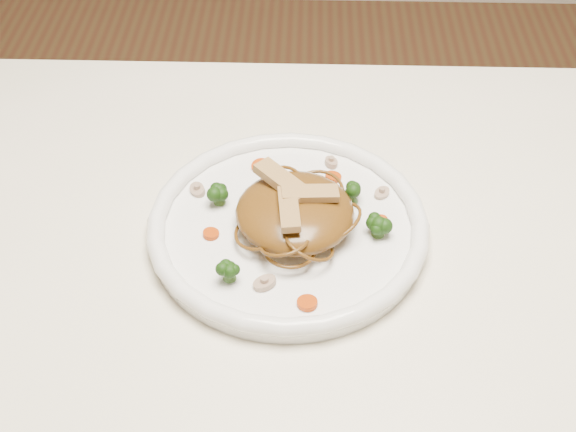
{
  "coord_description": "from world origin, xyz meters",
  "views": [
    {
      "loc": [
        -0.04,
        -0.55,
        1.36
      ],
      "look_at": [
        -0.06,
        0.05,
        0.78
      ],
      "focal_mm": 47.81,
      "sensor_mm": 36.0,
      "label": 1
    }
  ],
  "objects": [
    {
      "name": "table",
      "position": [
        0.0,
        0.0,
        0.65
      ],
      "size": [
        1.2,
        0.8,
        0.75
      ],
      "color": "white",
      "rests_on": "ground"
    },
    {
      "name": "chicken_b",
      "position": [
        -0.07,
        0.07,
        0.81
      ],
      "size": [
        0.07,
        0.07,
        0.01
      ],
      "primitive_type": "cube",
      "rotation": [
        0.0,
        0.0,
        2.37
      ],
      "color": "tan",
      "rests_on": "noodle_mound"
    },
    {
      "name": "carrot_0",
      "position": [
        -0.01,
        0.13,
        0.77
      ],
      "size": [
        0.02,
        0.02,
        0.0
      ],
      "primitive_type": "cylinder",
      "rotation": [
        0.0,
        0.0,
        -0.24
      ],
      "color": "#B33D06",
      "rests_on": "plate"
    },
    {
      "name": "noodle_mound",
      "position": [
        -0.05,
        0.05,
        0.79
      ],
      "size": [
        0.14,
        0.14,
        0.04
      ],
      "primitive_type": "ellipsoid",
      "rotation": [
        0.0,
        0.0,
        -0.12
      ],
      "color": "#5E3711",
      "rests_on": "plate"
    },
    {
      "name": "mushroom_2",
      "position": [
        -0.17,
        0.1,
        0.77
      ],
      "size": [
        0.03,
        0.03,
        0.01
      ],
      "primitive_type": "cylinder",
      "rotation": [
        0.0,
        0.0,
        -1.08
      ],
      "color": "#BEA68E",
      "rests_on": "plate"
    },
    {
      "name": "carrot_4",
      "position": [
        -0.04,
        -0.06,
        0.77
      ],
      "size": [
        0.03,
        0.03,
        0.0
      ],
      "primitive_type": "cylinder",
      "rotation": [
        0.0,
        0.0,
        -0.29
      ],
      "color": "#B33D06",
      "rests_on": "plate"
    },
    {
      "name": "broccoli_3",
      "position": [
        0.04,
        0.04,
        0.78
      ],
      "size": [
        0.03,
        0.03,
        0.03
      ],
      "primitive_type": null,
      "rotation": [
        0.0,
        0.0,
        -0.42
      ],
      "color": "#15380B",
      "rests_on": "plate"
    },
    {
      "name": "carrot_1",
      "position": [
        -0.14,
        0.03,
        0.77
      ],
      "size": [
        0.02,
        0.02,
        0.0
      ],
      "primitive_type": "cylinder",
      "rotation": [
        0.0,
        0.0,
        0.32
      ],
      "color": "#B33D06",
      "rests_on": "plate"
    },
    {
      "name": "mushroom_3",
      "position": [
        -0.01,
        0.16,
        0.77
      ],
      "size": [
        0.03,
        0.03,
        0.01
      ],
      "primitive_type": "cylinder",
      "rotation": [
        0.0,
        0.0,
        1.92
      ],
      "color": "#BEA68E",
      "rests_on": "plate"
    },
    {
      "name": "chicken_c",
      "position": [
        -0.06,
        0.03,
        0.81
      ],
      "size": [
        0.03,
        0.06,
        0.01
      ],
      "primitive_type": "cube",
      "rotation": [
        0.0,
        0.0,
        4.82
      ],
      "color": "tan",
      "rests_on": "noodle_mound"
    },
    {
      "name": "mushroom_0",
      "position": [
        -0.08,
        -0.04,
        0.77
      ],
      "size": [
        0.04,
        0.04,
        0.01
      ],
      "primitive_type": "cylinder",
      "rotation": [
        0.0,
        0.0,
        0.63
      ],
      "color": "#BEA68E",
      "rests_on": "plate"
    },
    {
      "name": "carrot_3",
      "position": [
        -0.09,
        0.15,
        0.77
      ],
      "size": [
        0.03,
        0.03,
        0.0
      ],
      "primitive_type": "cylinder",
      "rotation": [
        0.0,
        0.0,
        0.41
      ],
      "color": "#B33D06",
      "rests_on": "plate"
    },
    {
      "name": "mushroom_1",
      "position": [
        0.05,
        0.1,
        0.77
      ],
      "size": [
        0.03,
        0.03,
        0.01
      ],
      "primitive_type": "cylinder",
      "rotation": [
        0.0,
        0.0,
        0.81
      ],
      "color": "#BEA68E",
      "rests_on": "plate"
    },
    {
      "name": "carrot_2",
      "position": [
        0.04,
        0.06,
        0.77
      ],
      "size": [
        0.02,
        0.02,
        0.0
      ],
      "primitive_type": "cylinder",
      "rotation": [
        0.0,
        0.0,
        -0.1
      ],
      "color": "#B33D06",
      "rests_on": "plate"
    },
    {
      "name": "broccoli_1",
      "position": [
        -0.14,
        0.08,
        0.78
      ],
      "size": [
        0.03,
        0.03,
        0.03
      ],
      "primitive_type": null,
      "rotation": [
        0.0,
        0.0,
        -0.22
      ],
      "color": "#15380B",
      "rests_on": "plate"
    },
    {
      "name": "chicken_a",
      "position": [
        -0.04,
        0.05,
        0.81
      ],
      "size": [
        0.06,
        0.03,
        0.01
      ],
      "primitive_type": "cube",
      "rotation": [
        0.0,
        0.0,
        0.14
      ],
      "color": "tan",
      "rests_on": "noodle_mound"
    },
    {
      "name": "broccoli_2",
      "position": [
        -0.12,
        -0.03,
        0.78
      ],
      "size": [
        0.03,
        0.03,
        0.03
      ],
      "primitive_type": null,
      "rotation": [
        0.0,
        0.0,
        0.18
      ],
      "color": "#15380B",
      "rests_on": "plate"
    },
    {
      "name": "broccoli_0",
      "position": [
        0.01,
        0.09,
        0.78
      ],
      "size": [
        0.04,
        0.04,
        0.03
      ],
      "primitive_type": null,
      "rotation": [
        0.0,
        0.0,
        0.3
      ],
      "color": "#15380B",
      "rests_on": "plate"
    },
    {
      "name": "plate",
      "position": [
        -0.06,
        0.05,
        0.76
      ],
      "size": [
        0.39,
        0.39,
        0.02
      ],
      "primitive_type": "cylinder",
      "rotation": [
        0.0,
        0.0,
        -0.31
      ],
      "color": "white",
      "rests_on": "table"
    }
  ]
}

